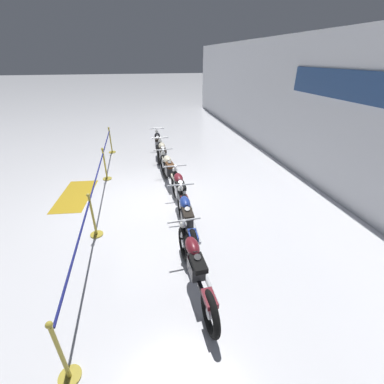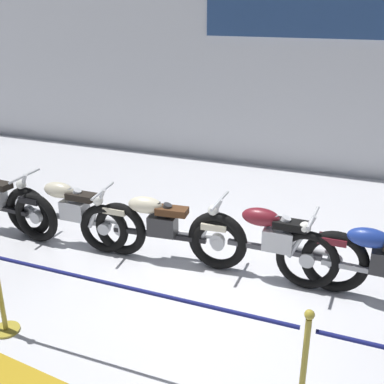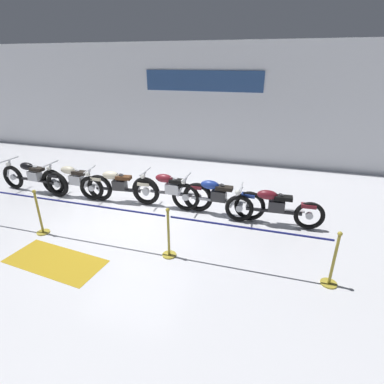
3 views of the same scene
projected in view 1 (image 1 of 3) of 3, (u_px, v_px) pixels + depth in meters
ground_plane at (151, 198)px, 7.23m from camera, size 120.00×120.00×0.00m
back_wall at (329, 114)px, 7.19m from camera, size 28.00×0.29×4.20m
motorcycle_black_0 at (158, 145)px, 10.08m from camera, size 2.40×0.62×0.94m
motorcycle_cream_1 at (163, 156)px, 8.90m from camera, size 2.26×0.62×0.95m
motorcycle_cream_2 at (169, 171)px, 7.79m from camera, size 2.27×0.63×0.93m
motorcycle_maroon_3 at (180, 193)px, 6.50m from camera, size 2.21×0.62×0.97m
motorcycle_blue_4 at (187, 220)px, 5.44m from camera, size 2.37×0.62×0.95m
motorcycle_maroon_5 at (195, 267)px, 4.24m from camera, size 2.26×0.62×0.92m
stanchion_far_left at (103, 162)px, 7.77m from camera, size 8.75×0.28×1.05m
stanchion_mid_left at (106, 169)px, 8.21m from camera, size 0.28×0.28×1.05m
stanchion_mid_right at (94, 222)px, 5.59m from camera, size 0.28×0.28×1.05m
stanchion_far_right at (63, 360)px, 3.03m from camera, size 0.28×0.28×1.05m
floor_banner at (76, 195)px, 7.38m from camera, size 2.03×1.06×0.01m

